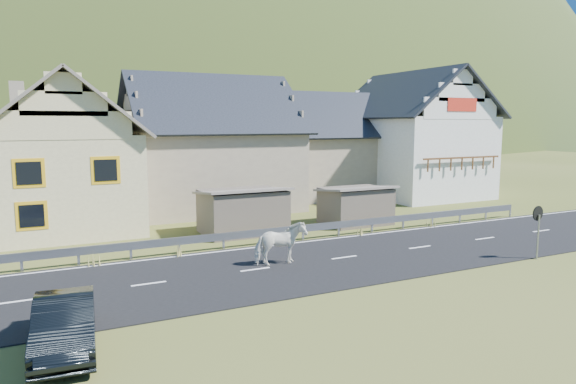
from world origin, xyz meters
TOP-DOWN VIEW (x-y plane):
  - ground at (0.00, 0.00)m, footprint 160.00×160.00m
  - road at (0.00, 0.00)m, footprint 60.00×7.00m
  - lane_markings at (0.00, 0.00)m, footprint 60.00×6.60m
  - guardrail at (-0.00, 3.68)m, footprint 28.10×0.09m
  - shed_left at (-2.00, 6.50)m, footprint 4.30×3.30m
  - shed_right at (4.50, 6.00)m, footprint 3.80×2.90m
  - house_cream at (-10.00, 12.00)m, footprint 7.80×9.80m
  - house_stone_a at (-1.00, 15.00)m, footprint 10.80×9.80m
  - house_stone_b at (9.00, 17.00)m, footprint 9.80×8.80m
  - house_white at (15.00, 14.00)m, footprint 8.80×10.80m
  - mountain at (5.00, 180.00)m, footprint 440.00×280.00m
  - horse at (-2.84, 0.21)m, footprint 0.98×2.03m
  - car at (-10.85, -4.28)m, footprint 1.73×4.12m
  - traffic_mirror at (7.08, -3.54)m, footprint 0.62×0.18m

SIDE VIEW (x-z plane):
  - mountain at x=5.00m, z-range -150.00..110.00m
  - ground at x=0.00m, z-range 0.00..0.00m
  - road at x=0.00m, z-range 0.00..0.04m
  - lane_markings at x=0.00m, z-range 0.04..0.05m
  - guardrail at x=0.00m, z-range 0.19..0.94m
  - car at x=-10.85m, z-range 0.00..1.33m
  - horse at x=-2.84m, z-range 0.04..1.73m
  - shed_right at x=4.50m, z-range -0.10..2.10m
  - shed_left at x=-2.00m, z-range -0.10..2.30m
  - traffic_mirror at x=7.08m, z-range 0.52..2.74m
  - house_stone_b at x=9.00m, z-range 0.19..8.29m
  - house_cream at x=-10.00m, z-range 0.21..8.51m
  - house_stone_a at x=-1.00m, z-range 0.18..9.08m
  - house_white at x=15.00m, z-range 0.21..9.91m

